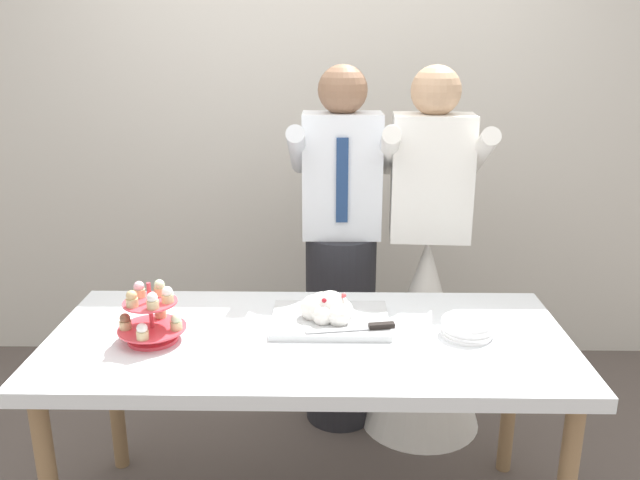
% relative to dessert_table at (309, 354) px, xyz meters
% --- Properties ---
extents(rear_wall, '(5.20, 0.10, 2.90)m').
position_rel_dessert_table_xyz_m(rear_wall, '(0.00, 1.47, 0.75)').
color(rear_wall, beige).
rests_on(rear_wall, ground_plane).
extents(dessert_table, '(1.80, 0.80, 0.78)m').
position_rel_dessert_table_xyz_m(dessert_table, '(0.00, 0.00, 0.00)').
color(dessert_table, silver).
rests_on(dessert_table, ground_plane).
extents(cupcake_stand, '(0.23, 0.23, 0.21)m').
position_rel_dessert_table_xyz_m(cupcake_stand, '(-0.53, -0.05, 0.16)').
color(cupcake_stand, '#D83F4C').
rests_on(cupcake_stand, dessert_table).
extents(main_cake_tray, '(0.43, 0.31, 0.12)m').
position_rel_dessert_table_xyz_m(main_cake_tray, '(0.07, 0.10, 0.11)').
color(main_cake_tray, silver).
rests_on(main_cake_tray, dessert_table).
extents(plate_stack, '(0.18, 0.18, 0.05)m').
position_rel_dessert_table_xyz_m(plate_stack, '(0.55, 0.01, 0.10)').
color(plate_stack, white).
rests_on(plate_stack, dessert_table).
extents(person_groom, '(0.46, 0.49, 1.66)m').
position_rel_dessert_table_xyz_m(person_groom, '(0.12, 0.72, 0.05)').
color(person_groom, '#232328').
rests_on(person_groom, ground_plane).
extents(person_bride, '(0.56, 0.56, 1.66)m').
position_rel_dessert_table_xyz_m(person_bride, '(0.51, 0.68, -0.12)').
color(person_bride, white).
rests_on(person_bride, ground_plane).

